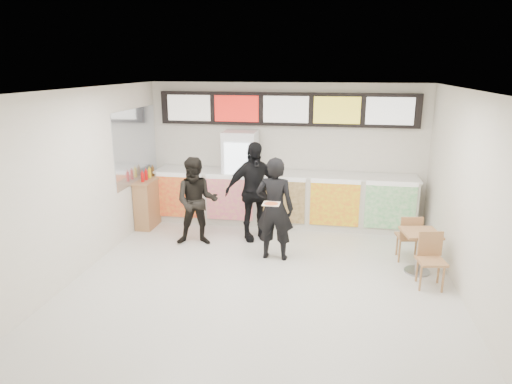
% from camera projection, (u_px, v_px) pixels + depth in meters
% --- Properties ---
extents(floor, '(7.00, 7.00, 0.00)m').
position_uv_depth(floor, '(260.00, 289.00, 7.05)').
color(floor, beige).
rests_on(floor, ground).
extents(ceiling, '(7.00, 7.00, 0.00)m').
position_uv_depth(ceiling, '(260.00, 91.00, 6.24)').
color(ceiling, white).
rests_on(ceiling, wall_back).
extents(wall_back, '(6.00, 0.00, 6.00)m').
position_uv_depth(wall_back, '(286.00, 153.00, 9.97)').
color(wall_back, silver).
rests_on(wall_back, floor).
extents(wall_left, '(0.00, 7.00, 7.00)m').
position_uv_depth(wall_left, '(71.00, 187.00, 7.14)').
color(wall_left, silver).
rests_on(wall_left, floor).
extents(wall_right, '(0.00, 7.00, 7.00)m').
position_uv_depth(wall_right, '(479.00, 207.00, 6.15)').
color(wall_right, silver).
rests_on(wall_right, floor).
extents(service_counter, '(5.56, 0.77, 1.14)m').
position_uv_depth(service_counter, '(283.00, 198.00, 9.83)').
color(service_counter, silver).
rests_on(service_counter, floor).
extents(menu_board, '(5.50, 0.14, 0.70)m').
position_uv_depth(menu_board, '(286.00, 109.00, 9.63)').
color(menu_board, black).
rests_on(menu_board, wall_back).
extents(drinks_fridge, '(0.70, 0.67, 2.00)m').
position_uv_depth(drinks_fridge, '(241.00, 177.00, 9.88)').
color(drinks_fridge, white).
rests_on(drinks_fridge, floor).
extents(mirror_panel, '(0.01, 2.00, 1.50)m').
position_uv_depth(mirror_panel, '(136.00, 145.00, 9.40)').
color(mirror_panel, '#B2B7BF').
rests_on(mirror_panel, wall_left).
extents(customer_main, '(0.69, 0.47, 1.84)m').
position_uv_depth(customer_main, '(275.00, 209.00, 7.96)').
color(customer_main, black).
rests_on(customer_main, floor).
extents(customer_left, '(0.94, 0.79, 1.70)m').
position_uv_depth(customer_left, '(197.00, 202.00, 8.64)').
color(customer_left, black).
rests_on(customer_left, floor).
extents(customer_mid, '(1.23, 0.97, 1.95)m').
position_uv_depth(customer_mid, '(253.00, 191.00, 8.88)').
color(customer_mid, black).
rests_on(customer_mid, floor).
extents(pizza_slice, '(0.36, 0.36, 0.02)m').
position_uv_depth(pizza_slice, '(271.00, 203.00, 7.47)').
color(pizza_slice, beige).
rests_on(pizza_slice, customer_main).
extents(cafe_table, '(0.67, 1.50, 0.85)m').
position_uv_depth(cafe_table, '(420.00, 244.00, 7.51)').
color(cafe_table, '#A8774D').
rests_on(cafe_table, floor).
extents(condiment_ledge, '(0.37, 0.91, 1.22)m').
position_uv_depth(condiment_ledge, '(149.00, 202.00, 9.76)').
color(condiment_ledge, '#A8774D').
rests_on(condiment_ledge, floor).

